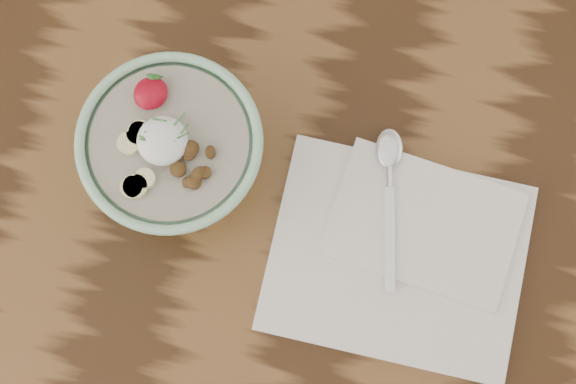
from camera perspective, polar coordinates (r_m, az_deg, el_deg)
name	(u,v)px	position (r cm, az deg, el deg)	size (l,w,h in cm)	color
table	(185,140)	(98.95, -7.37, 3.69)	(160.00, 90.00, 75.00)	#331D0C
breakfast_bowl	(174,151)	(82.62, -8.11, 2.91)	(18.47, 18.47, 12.29)	#9BD0A6
napkin	(403,251)	(86.43, 8.16, -4.15)	(26.83, 22.69, 1.64)	white
spoon	(389,171)	(86.33, 7.22, 1.51)	(5.47, 17.56, 0.92)	silver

